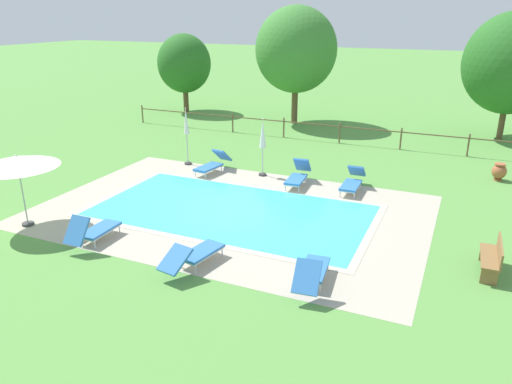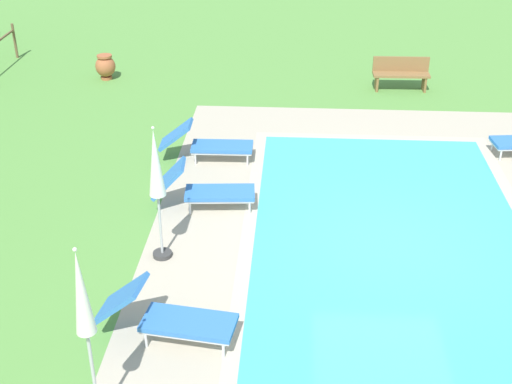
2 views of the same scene
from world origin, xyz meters
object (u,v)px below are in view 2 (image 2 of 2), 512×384
object	(u,v)px
patio_umbrella_closed_row_west	(156,173)
terracotta_urn_near_fence	(105,66)
wooden_bench_lawn_side	(401,73)
sun_lounger_north_near_steps	(209,144)
sun_lounger_south_near_corner	(169,316)
sun_lounger_north_far	(205,189)
patio_umbrella_closed_row_mid_west	(84,312)

from	to	relation	value
patio_umbrella_closed_row_west	terracotta_urn_near_fence	distance (m)	9.43
wooden_bench_lawn_side	sun_lounger_north_near_steps	bearing A→B (deg)	135.34
sun_lounger_south_near_corner	wooden_bench_lawn_side	xyz separation A→B (m)	(10.49, -4.46, 0.09)
sun_lounger_north_near_steps	patio_umbrella_closed_row_west	world-z (taller)	patio_umbrella_closed_row_west
sun_lounger_north_far	sun_lounger_south_near_corner	size ratio (longest dim) A/B	0.96
sun_lounger_north_near_steps	sun_lounger_south_near_corner	bearing A→B (deg)	-178.47
sun_lounger_north_near_steps	wooden_bench_lawn_side	bearing A→B (deg)	-44.66
patio_umbrella_closed_row_mid_west	sun_lounger_north_near_steps	bearing A→B (deg)	-3.53
sun_lounger_north_near_steps	wooden_bench_lawn_side	xyz separation A→B (m)	(4.68, -4.62, 0.09)
sun_lounger_north_near_steps	sun_lounger_south_near_corner	xyz separation A→B (m)	(-5.82, -0.16, 0.00)
patio_umbrella_closed_row_west	patio_umbrella_closed_row_mid_west	distance (m)	3.60
terracotta_urn_near_fence	sun_lounger_south_near_corner	bearing A→B (deg)	-161.28
sun_lounger_south_near_corner	wooden_bench_lawn_side	world-z (taller)	sun_lounger_south_near_corner
sun_lounger_north_near_steps	patio_umbrella_closed_row_west	distance (m)	3.98
sun_lounger_south_near_corner	wooden_bench_lawn_side	size ratio (longest dim) A/B	1.34
patio_umbrella_closed_row_mid_west	terracotta_urn_near_fence	bearing A→B (deg)	13.88
sun_lounger_north_far	patio_umbrella_closed_row_west	world-z (taller)	patio_umbrella_closed_row_west
sun_lounger_north_far	terracotta_urn_near_fence	world-z (taller)	sun_lounger_north_far
sun_lounger_north_near_steps	patio_umbrella_closed_row_west	size ratio (longest dim) A/B	0.84
patio_umbrella_closed_row_mid_west	wooden_bench_lawn_side	world-z (taller)	patio_umbrella_closed_row_mid_west
sun_lounger_south_near_corner	terracotta_urn_near_fence	distance (m)	11.44
wooden_bench_lawn_side	terracotta_urn_near_fence	world-z (taller)	wooden_bench_lawn_side
patio_umbrella_closed_row_mid_west	wooden_bench_lawn_side	distance (m)	13.13
patio_umbrella_closed_row_west	patio_umbrella_closed_row_mid_west	world-z (taller)	patio_umbrella_closed_row_mid_west
sun_lounger_north_near_steps	terracotta_urn_near_fence	distance (m)	6.13
terracotta_urn_near_fence	patio_umbrella_closed_row_mid_west	bearing A→B (deg)	-166.12
sun_lounger_north_near_steps	sun_lounger_south_near_corner	size ratio (longest dim) A/B	0.98
patio_umbrella_closed_row_mid_west	patio_umbrella_closed_row_west	bearing A→B (deg)	-1.97
sun_lounger_north_near_steps	wooden_bench_lawn_side	distance (m)	6.57
sun_lounger_north_near_steps	wooden_bench_lawn_side	world-z (taller)	wooden_bench_lawn_side
terracotta_urn_near_fence	sun_lounger_north_far	bearing A→B (deg)	-152.45
sun_lounger_south_near_corner	terracotta_urn_near_fence	size ratio (longest dim) A/B	2.91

